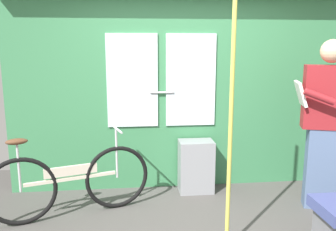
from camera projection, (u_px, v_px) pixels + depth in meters
train_door_wall at (177, 89)px, 4.23m from camera, size 4.05×0.28×2.35m
bicycle_near_door at (71, 182)px, 3.58m from camera, size 1.60×0.62×0.90m
passenger_reading_newspaper at (326, 121)px, 3.68m from camera, size 0.64×0.59×1.81m
trash_bin_by_wall at (196, 166)px, 4.22m from camera, size 0.41×0.28×0.63m
handrail_pole at (231, 119)px, 2.83m from camera, size 0.04×0.04×2.31m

